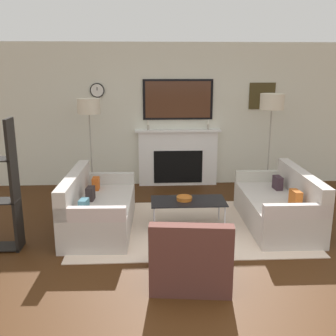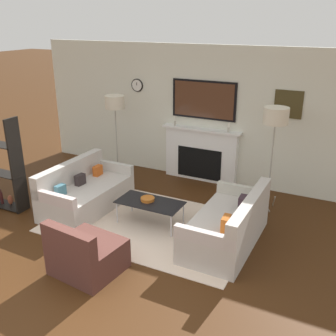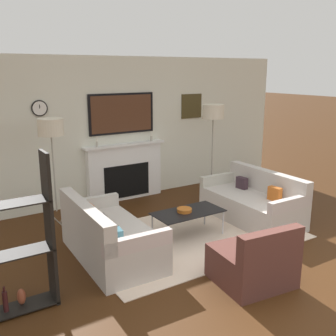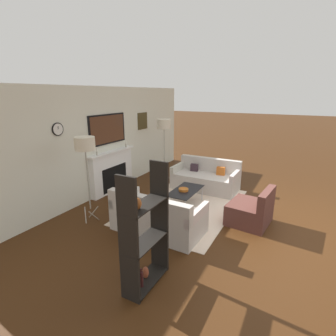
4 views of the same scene
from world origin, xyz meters
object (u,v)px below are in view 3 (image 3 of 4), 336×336
floor_lamp_right (213,113)px  couch_right (253,203)px  armchair (254,263)px  decorative_bowl (184,210)px  couch_left (109,238)px  coffee_table (188,213)px  shelf_unit (11,240)px  floor_lamp_left (51,129)px

floor_lamp_right → couch_right: bearing=-100.1°
armchair → couch_right: bearing=45.9°
armchair → decorative_bowl: (0.07, 1.53, 0.17)m
couch_left → floor_lamp_right: bearing=26.5°
armchair → coffee_table: bearing=85.2°
coffee_table → armchair: bearing=-94.8°
couch_left → coffee_table: size_ratio=1.61×
decorative_bowl → couch_right: bearing=-1.4°
couch_left → coffee_table: couch_left is taller
coffee_table → couch_left: bearing=-179.6°
coffee_table → decorative_bowl: size_ratio=4.64×
couch_right → floor_lamp_right: floor_lamp_right is taller
couch_left → shelf_unit: bearing=-156.1°
shelf_unit → coffee_table: bearing=12.7°
armchair → floor_lamp_left: bearing=115.9°
floor_lamp_left → shelf_unit: bearing=-117.4°
couch_right → decorative_bowl: size_ratio=7.59×
couch_left → floor_lamp_left: bearing=100.0°
couch_left → coffee_table: (1.30, 0.01, 0.08)m
couch_right → shelf_unit: bearing=-171.7°
decorative_bowl → floor_lamp_left: 2.35m
couch_right → armchair: size_ratio=1.91×
couch_right → coffee_table: 1.33m
coffee_table → floor_lamp_left: 2.43m
couch_right → floor_lamp_left: size_ratio=0.99×
decorative_bowl → shelf_unit: size_ratio=0.14×
armchair → floor_lamp_left: (-1.42, 2.93, 1.32)m
coffee_table → shelf_unit: shelf_unit is taller
armchair → shelf_unit: 2.69m
couch_right → decorative_bowl: (-1.38, 0.03, 0.15)m
coffee_table → decorative_bowl: 0.08m
shelf_unit → decorative_bowl: bearing=13.4°
couch_right → floor_lamp_left: floor_lamp_left is taller
couch_left → shelf_unit: size_ratio=1.03×
couch_left → couch_right: size_ratio=0.98×
armchair → coffee_table: (0.13, 1.51, 0.11)m
floor_lamp_left → couch_right: bearing=-26.5°
couch_left → shelf_unit: (-1.30, -0.58, 0.51)m
floor_lamp_right → shelf_unit: bearing=-154.3°
armchair → decorative_bowl: 1.54m
couch_right → decorative_bowl: bearing=178.6°
couch_left → floor_lamp_left: size_ratio=0.98×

